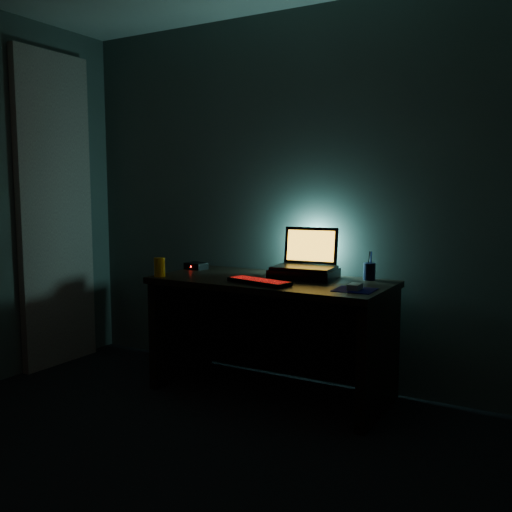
% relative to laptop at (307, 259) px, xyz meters
% --- Properties ---
extents(room, '(3.50, 4.00, 2.50)m').
position_rel_laptop_xyz_m(room, '(-0.16, -1.80, 0.38)').
color(room, black).
rests_on(room, ground).
extents(desk, '(1.50, 0.70, 0.75)m').
position_rel_laptop_xyz_m(desk, '(-0.16, -0.13, -0.38)').
color(desk, black).
rests_on(desk, ground).
extents(curtain, '(0.06, 0.65, 2.30)m').
position_rel_laptop_xyz_m(curtain, '(-1.87, -0.38, 0.28)').
color(curtain, beige).
rests_on(curtain, ground).
extents(riser, '(0.43, 0.34, 0.06)m').
position_rel_laptop_xyz_m(riser, '(0.00, -0.05, -0.09)').
color(riser, black).
rests_on(riser, desk).
extents(laptop, '(0.40, 0.32, 0.26)m').
position_rel_laptop_xyz_m(laptop, '(0.00, 0.00, 0.00)').
color(laptop, black).
rests_on(laptop, riser).
extents(keyboard, '(0.43, 0.22, 0.03)m').
position_rel_laptop_xyz_m(keyboard, '(-0.14, -0.37, -0.11)').
color(keyboard, black).
rests_on(keyboard, desk).
extents(mousepad, '(0.23, 0.21, 0.00)m').
position_rel_laptop_xyz_m(mousepad, '(0.44, -0.30, -0.12)').
color(mousepad, '#0C0D57').
rests_on(mousepad, desk).
extents(mouse, '(0.07, 0.11, 0.03)m').
position_rel_laptop_xyz_m(mouse, '(0.44, -0.30, -0.10)').
color(mouse, gray).
rests_on(mouse, mousepad).
extents(pen_cup, '(0.08, 0.08, 0.11)m').
position_rel_laptop_xyz_m(pen_cup, '(0.39, 0.09, -0.07)').
color(pen_cup, black).
rests_on(pen_cup, desk).
extents(juice_glass, '(0.08, 0.08, 0.12)m').
position_rel_laptop_xyz_m(juice_glass, '(-0.84, -0.45, -0.06)').
color(juice_glass, orange).
rests_on(juice_glass, desk).
extents(router, '(0.15, 0.12, 0.05)m').
position_rel_laptop_xyz_m(router, '(-0.84, -0.05, -0.10)').
color(router, black).
rests_on(router, desk).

